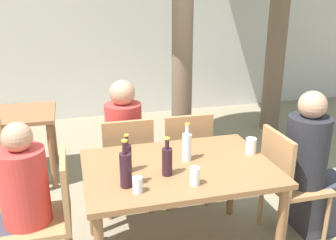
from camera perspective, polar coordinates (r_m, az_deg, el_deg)
cafe_building_wall at (r=6.09m, az=-8.45°, el=13.55°), size 10.00×0.08×2.80m
dining_table_front at (r=2.77m, az=1.62°, el=-8.50°), size 1.37×0.95×0.76m
patio_chair_0 at (r=2.76m, az=-17.47°, el=-13.05°), size 0.44×0.44×0.93m
patio_chair_1 at (r=3.20m, az=17.71°, el=-8.44°), size 0.44×0.44×0.93m
patio_chair_2 at (r=3.41m, az=-6.25°, el=-5.85°), size 0.44×0.44×0.93m
patio_chair_3 at (r=3.52m, az=2.60°, el=-4.91°), size 0.44×0.44×0.93m
person_seated_0 at (r=2.79m, az=-22.54°, el=-13.50°), size 0.56×0.32×1.19m
person_seated_1 at (r=3.31m, az=21.23°, el=-7.35°), size 0.57×0.34×1.25m
person_seated_2 at (r=3.61m, az=-6.85°, el=-4.08°), size 0.33×0.57×1.22m
water_bottle_0 at (r=2.78m, az=2.88°, el=-3.99°), size 0.07×0.07×0.29m
wine_bottle_1 at (r=2.62m, az=-6.26°, el=-5.68°), size 0.07×0.07×0.28m
wine_bottle_2 at (r=2.56m, az=-0.13°, el=-6.21°), size 0.07×0.07×0.28m
wine_bottle_3 at (r=2.42m, az=-6.47°, el=-7.39°), size 0.08×0.08×0.32m
drinking_glass_0 at (r=2.38m, az=-4.67°, el=-9.82°), size 0.06×0.06×0.10m
drinking_glass_1 at (r=2.98m, az=12.52°, el=-3.86°), size 0.08×0.08×0.12m
drinking_glass_2 at (r=2.46m, az=4.11°, el=-8.55°), size 0.07×0.07×0.12m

